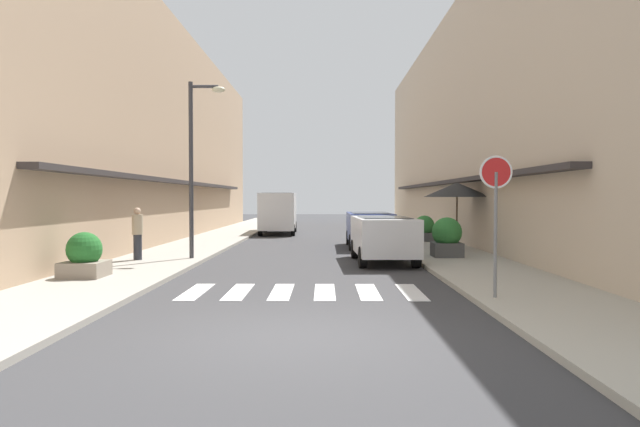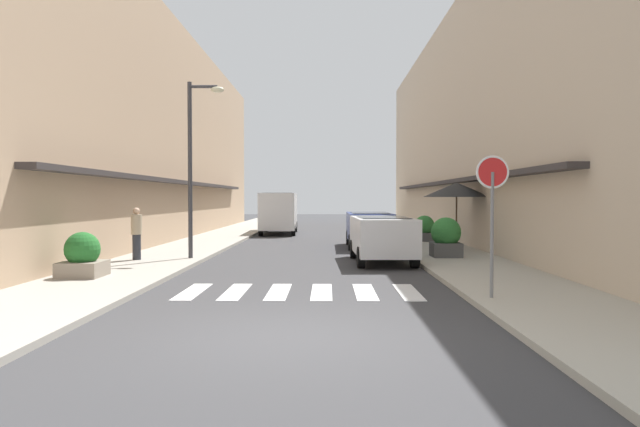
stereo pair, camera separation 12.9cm
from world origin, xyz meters
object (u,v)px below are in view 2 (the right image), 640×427
at_px(parked_car_mid, 369,226).
at_px(delivery_van, 279,210).
at_px(planter_corner, 82,257).
at_px(planter_midblock, 446,237).
at_px(parked_car_near, 382,234).
at_px(cafe_umbrella, 457,190).
at_px(planter_far, 424,229).
at_px(round_street_sign, 492,189).
at_px(pedestrian_walking_near, 137,232).
at_px(street_lamp, 195,152).

xyz_separation_m(parked_car_mid, delivery_van, (-4.55, 8.98, 0.48)).
bearing_deg(planter_corner, planter_midblock, 25.84).
bearing_deg(planter_corner, parked_car_near, 27.53).
height_order(delivery_van, cafe_umbrella, cafe_umbrella).
relative_size(delivery_van, planter_far, 4.69).
bearing_deg(parked_car_mid, planter_midblock, -65.00).
distance_m(cafe_umbrella, planter_far, 4.58).
xyz_separation_m(parked_car_near, cafe_umbrella, (3.16, 3.42, 1.46)).
xyz_separation_m(parked_car_mid, round_street_sign, (1.47, -12.37, 1.33)).
relative_size(parked_car_near, planter_corner, 3.77).
height_order(planter_midblock, pedestrian_walking_near, pedestrian_walking_near).
bearing_deg(planter_midblock, cafe_umbrella, 70.11).
height_order(round_street_sign, pedestrian_walking_near, round_street_sign).
bearing_deg(planter_corner, delivery_van, 79.98).
distance_m(parked_car_near, planter_far, 8.09).
xyz_separation_m(cafe_umbrella, planter_corner, (-10.98, -7.50, -1.77)).
distance_m(cafe_umbrella, planter_corner, 13.41).
distance_m(parked_car_mid, planter_midblock, 5.21).
height_order(round_street_sign, cafe_umbrella, round_street_sign).
xyz_separation_m(delivery_van, round_street_sign, (6.02, -21.34, 0.85)).
bearing_deg(round_street_sign, delivery_van, 105.75).
bearing_deg(street_lamp, planter_corner, -112.40).
height_order(round_street_sign, planter_corner, round_street_sign).
distance_m(round_street_sign, planter_midblock, 7.82).
xyz_separation_m(street_lamp, planter_far, (8.71, 7.34, -2.94)).
height_order(delivery_van, planter_midblock, delivery_van).
bearing_deg(street_lamp, planter_far, 40.13).
bearing_deg(parked_car_near, planter_midblock, 19.44).
distance_m(parked_car_near, street_lamp, 6.59).
relative_size(street_lamp, planter_midblock, 4.35).
distance_m(parked_car_near, planter_midblock, 2.34).
bearing_deg(delivery_van, round_street_sign, -74.25).
bearing_deg(street_lamp, delivery_van, 84.05).
xyz_separation_m(parked_car_near, pedestrian_walking_near, (-7.79, -0.24, 0.07)).
xyz_separation_m(cafe_umbrella, pedestrian_walking_near, (-10.95, -3.66, -1.40)).
bearing_deg(pedestrian_walking_near, planter_far, -82.51).
height_order(parked_car_near, delivery_van, delivery_van).
distance_m(street_lamp, planter_midblock, 8.71).
distance_m(parked_car_near, delivery_van, 15.18).
bearing_deg(planter_far, planter_midblock, -94.01).
xyz_separation_m(parked_car_mid, planter_corner, (-7.83, -9.58, -0.31)).
relative_size(parked_car_near, parked_car_mid, 0.97).
bearing_deg(planter_midblock, street_lamp, -176.57).
distance_m(street_lamp, cafe_umbrella, 9.78).
bearing_deg(planter_midblock, round_street_sign, -95.46).
height_order(cafe_umbrella, planter_far, cafe_umbrella).
xyz_separation_m(parked_car_near, planter_corner, (-7.83, -4.08, -0.30)).
xyz_separation_m(parked_car_near, street_lamp, (-6.03, 0.28, 2.66)).
bearing_deg(pedestrian_walking_near, delivery_van, -41.86).
xyz_separation_m(round_street_sign, planter_midblock, (0.73, 7.64, -1.49)).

